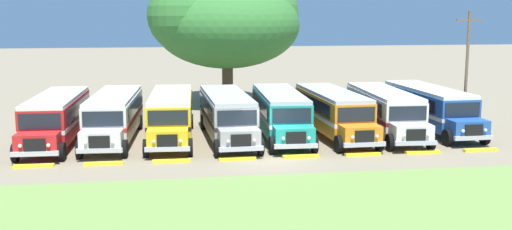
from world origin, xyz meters
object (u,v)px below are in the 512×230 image
Objects in this scene: parked_bus_slot_2 at (171,114)px; parked_bus_slot_3 at (227,114)px; parked_bus_slot_4 at (280,112)px; parked_bus_slot_6 at (384,110)px; parked_bus_slot_1 at (114,115)px; parked_bus_slot_7 at (429,107)px; parked_bus_slot_5 at (333,111)px; utility_pole at (467,66)px; parked_bus_slot_0 at (56,117)px; broad_shade_tree at (227,23)px.

parked_bus_slot_3 is (3.43, -0.52, 0.00)m from parked_bus_slot_2.
parked_bus_slot_4 is 6.79m from parked_bus_slot_6.
parked_bus_slot_1 is 20.56m from parked_bus_slot_7.
parked_bus_slot_5 is at bearing -84.86° from parked_bus_slot_7.
parked_bus_slot_1 is 1.38× the size of utility_pole.
parked_bus_slot_3 is at bearing -87.90° from parked_bus_slot_7.
parked_bus_slot_4 is at bearing -89.35° from parked_bus_slot_6.
parked_bus_slot_2 is 13.64m from parked_bus_slot_6.
utility_pole reaches higher than parked_bus_slot_0.
parked_bus_slot_6 is at bearing 90.23° from parked_bus_slot_4.
parked_bus_slot_4 is at bearing 92.44° from parked_bus_slot_3.
parked_bus_slot_2 and parked_bus_slot_4 have the same top height.
parked_bus_slot_3 and parked_bus_slot_7 have the same top height.
utility_pole is (9.53, 1.12, 2.62)m from parked_bus_slot_5.
parked_bus_slot_2 is 0.85× the size of broad_shade_tree.
broad_shade_tree reaches higher than parked_bus_slot_7.
parked_bus_slot_0 and parked_bus_slot_7 have the same top height.
parked_bus_slot_0 is 1.00× the size of parked_bus_slot_4.
utility_pole is at bearing 92.58° from parked_bus_slot_3.
parked_bus_slot_2 and parked_bus_slot_3 have the same top height.
parked_bus_slot_5 is (3.39, -0.18, 0.00)m from parked_bus_slot_4.
broad_shade_tree is (-5.24, 14.53, 5.33)m from parked_bus_slot_5.
parked_bus_slot_1 is 6.93m from parked_bus_slot_3.
parked_bus_slot_1 is 3.46m from parked_bus_slot_2.
parked_bus_slot_4 is 1.00× the size of parked_bus_slot_7.
parked_bus_slot_1 is 1.00× the size of parked_bus_slot_3.
parked_bus_slot_7 is at bearing 91.99° from parked_bus_slot_3.
parked_bus_slot_7 is 3.75m from utility_pole.
parked_bus_slot_5 is at bearing -70.18° from broad_shade_tree.
parked_bus_slot_0 is 26.75m from utility_pole.
parked_bus_slot_4 is (13.69, -0.21, 0.00)m from parked_bus_slot_0.
utility_pole is at bearing -42.23° from broad_shade_tree.
utility_pole reaches higher than parked_bus_slot_6.
parked_bus_slot_3 is 15.60m from broad_shade_tree.
parked_bus_slot_1 and parked_bus_slot_4 have the same top height.
broad_shade_tree reaches higher than parked_bus_slot_3.
broad_shade_tree reaches higher than parked_bus_slot_0.
broad_shade_tree is at bearing 141.82° from parked_bus_slot_0.
parked_bus_slot_2 is at bearing -109.59° from broad_shade_tree.
parked_bus_slot_1 is 0.85× the size of broad_shade_tree.
parked_bus_slot_3 is 16.58m from utility_pole.
broad_shade_tree reaches higher than parked_bus_slot_6.
parked_bus_slot_2 is 1.00× the size of parked_bus_slot_7.
parked_bus_slot_2 is 1.00× the size of parked_bus_slot_3.
parked_bus_slot_3 is 1.38× the size of utility_pole.
parked_bus_slot_3 is (6.89, -0.70, 0.00)m from parked_bus_slot_1.
parked_bus_slot_6 is 1.00× the size of parked_bus_slot_7.
parked_bus_slot_3 is 0.84× the size of broad_shade_tree.
utility_pole reaches higher than parked_bus_slot_3.
parked_bus_slot_4 is at bearing -94.89° from parked_bus_slot_5.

